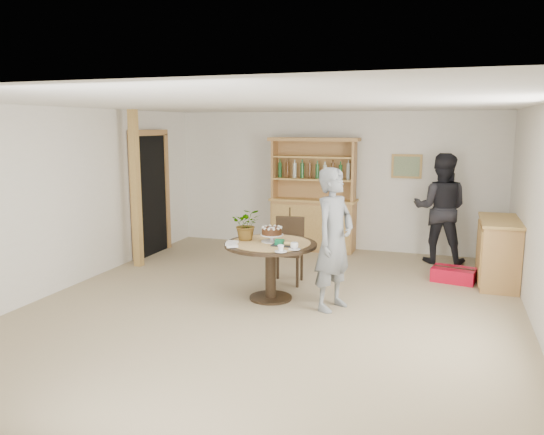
% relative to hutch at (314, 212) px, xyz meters
% --- Properties ---
extents(ground, '(7.00, 7.00, 0.00)m').
position_rel_hutch_xyz_m(ground, '(0.30, -3.24, -0.69)').
color(ground, tan).
rests_on(ground, ground).
extents(room_shell, '(6.04, 7.04, 2.52)m').
position_rel_hutch_xyz_m(room_shell, '(0.30, -3.23, 1.05)').
color(room_shell, white).
rests_on(room_shell, ground).
extents(doorway, '(0.13, 1.10, 2.18)m').
position_rel_hutch_xyz_m(doorway, '(-2.63, -1.24, 0.42)').
color(doorway, black).
rests_on(doorway, ground).
extents(pine_post, '(0.12, 0.12, 2.50)m').
position_rel_hutch_xyz_m(pine_post, '(-2.40, -2.04, 0.56)').
color(pine_post, tan).
rests_on(pine_post, ground).
extents(hutch, '(1.62, 0.54, 2.04)m').
position_rel_hutch_xyz_m(hutch, '(0.00, 0.00, 0.00)').
color(hutch, tan).
rests_on(hutch, ground).
extents(sideboard, '(0.54, 1.26, 0.94)m').
position_rel_hutch_xyz_m(sideboard, '(3.04, -1.24, -0.22)').
color(sideboard, tan).
rests_on(sideboard, ground).
extents(dining_table, '(1.20, 1.20, 0.76)m').
position_rel_hutch_xyz_m(dining_table, '(0.17, -2.94, -0.08)').
color(dining_table, black).
rests_on(dining_table, ground).
extents(dining_chair, '(0.46, 0.46, 0.95)m').
position_rel_hutch_xyz_m(dining_chair, '(0.16, -2.11, -0.15)').
color(dining_chair, black).
rests_on(dining_chair, ground).
extents(birthday_cake, '(0.30, 0.30, 0.20)m').
position_rel_hutch_xyz_m(birthday_cake, '(0.17, -2.89, 0.19)').
color(birthday_cake, white).
rests_on(birthday_cake, dining_table).
extents(flower_vase, '(0.47, 0.44, 0.42)m').
position_rel_hutch_xyz_m(flower_vase, '(-0.18, -2.89, 0.28)').
color(flower_vase, '#3F7233').
rests_on(flower_vase, dining_table).
extents(gift_tray, '(0.30, 0.20, 0.08)m').
position_rel_hutch_xyz_m(gift_tray, '(0.38, -3.07, 0.10)').
color(gift_tray, black).
rests_on(gift_tray, dining_table).
extents(coffee_cup_a, '(0.15, 0.15, 0.09)m').
position_rel_hutch_xyz_m(coffee_cup_a, '(0.57, -3.22, 0.11)').
color(coffee_cup_a, white).
rests_on(coffee_cup_a, dining_table).
extents(coffee_cup_b, '(0.15, 0.15, 0.08)m').
position_rel_hutch_xyz_m(coffee_cup_b, '(0.45, -3.39, 0.11)').
color(coffee_cup_b, white).
rests_on(coffee_cup_b, dining_table).
extents(napkins, '(0.24, 0.33, 0.03)m').
position_rel_hutch_xyz_m(napkins, '(-0.24, -3.26, 0.09)').
color(napkins, white).
rests_on(napkins, dining_table).
extents(teen_boy, '(0.63, 0.75, 1.75)m').
position_rel_hutch_xyz_m(teen_boy, '(1.02, -3.04, 0.19)').
color(teen_boy, slate).
rests_on(teen_boy, ground).
extents(adult_person, '(0.90, 0.72, 1.81)m').
position_rel_hutch_xyz_m(adult_person, '(2.20, -0.24, 0.22)').
color(adult_person, black).
rests_on(adult_person, ground).
extents(red_suitcase, '(0.66, 0.50, 0.21)m').
position_rel_hutch_xyz_m(red_suitcase, '(2.46, -1.34, -0.59)').
color(red_suitcase, red).
rests_on(red_suitcase, ground).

